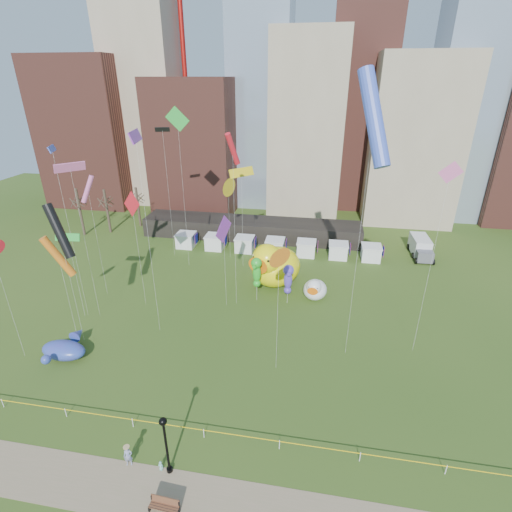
% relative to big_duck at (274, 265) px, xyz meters
% --- Properties ---
extents(ground, '(160.00, 160.00, 0.00)m').
position_rel_big_duck_xyz_m(ground, '(-2.21, -25.47, -3.04)').
color(ground, '#314F18').
rests_on(ground, ground).
extents(footpath, '(70.00, 4.00, 0.02)m').
position_rel_big_duck_xyz_m(footpath, '(-2.21, -30.47, -3.03)').
color(footpath, '#857753').
rests_on(footpath, ground).
extents(skyline, '(101.00, 23.00, 68.00)m').
position_rel_big_duck_xyz_m(skyline, '(0.04, 35.59, 18.40)').
color(skyline, brown).
rests_on(skyline, ground).
extents(pavilion, '(38.00, 6.00, 3.20)m').
position_rel_big_duck_xyz_m(pavilion, '(-6.21, 16.53, -1.44)').
color(pavilion, black).
rests_on(pavilion, ground).
extents(vendor_tents, '(33.24, 2.80, 2.40)m').
position_rel_big_duck_xyz_m(vendor_tents, '(-1.19, 10.53, -1.94)').
color(vendor_tents, white).
rests_on(vendor_tents, ground).
extents(bare_trees, '(8.44, 6.44, 8.50)m').
position_rel_big_duck_xyz_m(bare_trees, '(-32.37, 15.07, 0.97)').
color(bare_trees, '#382B21').
rests_on(bare_trees, ground).
extents(caution_tape, '(50.00, 0.06, 0.90)m').
position_rel_big_duck_xyz_m(caution_tape, '(-2.21, -25.47, -2.36)').
color(caution_tape, white).
rests_on(caution_tape, ground).
extents(big_duck, '(8.75, 9.51, 6.63)m').
position_rel_big_duck_xyz_m(big_duck, '(0.00, 0.00, 0.00)').
color(big_duck, '#FFF00D').
rests_on(big_duck, ground).
extents(small_duck, '(3.44, 4.30, 3.16)m').
position_rel_big_duck_xyz_m(small_duck, '(5.61, -2.80, -1.59)').
color(small_duck, white).
rests_on(small_duck, ground).
extents(seahorse_green, '(1.48, 1.78, 6.01)m').
position_rel_big_duck_xyz_m(seahorse_green, '(-1.62, -4.42, 1.31)').
color(seahorse_green, silver).
rests_on(seahorse_green, ground).
extents(seahorse_purple, '(1.51, 1.80, 5.43)m').
position_rel_big_duck_xyz_m(seahorse_purple, '(2.29, -4.52, 0.75)').
color(seahorse_purple, silver).
rests_on(seahorse_purple, ground).
extents(whale_inflatable, '(4.76, 6.02, 2.06)m').
position_rel_big_duck_xyz_m(whale_inflatable, '(-18.95, -18.48, -2.10)').
color(whale_inflatable, '#423BA1').
rests_on(whale_inflatable, ground).
extents(park_bench, '(2.04, 0.75, 1.02)m').
position_rel_big_duck_xyz_m(park_bench, '(-3.07, -31.37, -2.48)').
color(park_bench, brown).
rests_on(park_bench, footpath).
extents(lamppost, '(0.56, 0.56, 5.37)m').
position_rel_big_duck_xyz_m(lamppost, '(-3.81, -28.67, 0.24)').
color(lamppost, black).
rests_on(lamppost, footpath).
extents(box_truck, '(2.95, 6.83, 2.87)m').
position_rel_big_duck_xyz_m(box_truck, '(21.69, 13.59, -1.57)').
color(box_truck, silver).
rests_on(box_truck, ground).
extents(woman, '(0.73, 0.58, 1.75)m').
position_rel_big_duck_xyz_m(woman, '(-6.93, -28.67, -2.15)').
color(woman, silver).
rests_on(woman, footpath).
extents(toddler, '(0.30, 0.24, 0.81)m').
position_rel_big_duck_xyz_m(toddler, '(-4.47, -28.67, -2.61)').
color(toddler, silver).
rests_on(toddler, footpath).
extents(kite_0, '(1.47, 2.11, 20.80)m').
position_rel_big_duck_xyz_m(kite_0, '(-4.03, -5.46, 15.96)').
color(kite_0, silver).
rests_on(kite_0, ground).
extents(kite_1, '(1.86, 1.57, 15.69)m').
position_rel_big_duck_xyz_m(kite_1, '(-21.37, -6.09, 11.00)').
color(kite_1, silver).
rests_on(kite_1, ground).
extents(kite_2, '(2.05, 0.91, 19.58)m').
position_rel_big_duck_xyz_m(kite_2, '(-17.06, 7.19, 15.93)').
color(kite_2, silver).
rests_on(kite_2, ground).
extents(kite_3, '(2.79, 0.68, 10.54)m').
position_rel_big_duck_xyz_m(kite_3, '(-21.35, -11.32, 7.03)').
color(kite_3, silver).
rests_on(kite_3, ground).
extents(kite_4, '(0.94, 2.66, 12.58)m').
position_rel_big_duck_xyz_m(kite_4, '(-8.00, 7.87, 8.21)').
color(kite_4, silver).
rests_on(kite_4, ground).
extents(kite_5, '(3.62, 4.37, 26.79)m').
position_rel_big_duck_xyz_m(kite_5, '(9.19, -13.04, 19.96)').
color(kite_5, silver).
rests_on(kite_5, ground).
extents(kite_6, '(1.20, 1.46, 12.88)m').
position_rel_big_duck_xyz_m(kite_6, '(2.41, -16.55, 8.97)').
color(kite_6, silver).
rests_on(kite_6, ground).
extents(kite_7, '(1.12, 3.09, 11.71)m').
position_rel_big_duck_xyz_m(kite_7, '(-5.20, -5.99, 6.95)').
color(kite_7, silver).
rests_on(kite_7, ground).
extents(kite_8, '(2.68, 1.56, 14.63)m').
position_rel_big_duck_xyz_m(kite_8, '(-15.20, -7.71, 9.90)').
color(kite_8, silver).
rests_on(kite_8, ground).
extents(kite_9, '(1.84, 0.71, 19.63)m').
position_rel_big_duck_xyz_m(kite_9, '(16.15, -11.35, 14.88)').
color(kite_9, silver).
rests_on(kite_9, ground).
extents(kite_10, '(3.20, 2.13, 15.29)m').
position_rel_big_duck_xyz_m(kite_10, '(-18.74, -15.66, 9.60)').
color(kite_10, silver).
rests_on(kite_10, ground).
extents(kite_11, '(3.17, 0.29, 22.62)m').
position_rel_big_duck_xyz_m(kite_11, '(-13.48, 3.91, 17.62)').
color(kite_11, silver).
rests_on(kite_11, ground).
extents(kite_12, '(2.99, 3.25, 14.78)m').
position_rel_big_duck_xyz_m(kite_12, '(-5.35, 5.01, 11.10)').
color(kite_12, silver).
rests_on(kite_12, ground).
extents(kite_13, '(1.07, 1.99, 19.81)m').
position_rel_big_duck_xyz_m(kite_13, '(-21.08, -11.07, 16.14)').
color(kite_13, silver).
rests_on(kite_13, ground).
extents(kite_14, '(2.73, 1.81, 12.19)m').
position_rel_big_duck_xyz_m(kite_14, '(-19.46, -15.67, 6.88)').
color(kite_14, silver).
rests_on(kite_14, ground).
extents(kite_15, '(1.24, 3.41, 21.63)m').
position_rel_big_duck_xyz_m(kite_15, '(-11.29, -12.58, 17.94)').
color(kite_15, silver).
rests_on(kite_15, ground).
extents(kite_17, '(2.31, 2.55, 18.16)m').
position_rel_big_duck_xyz_m(kite_17, '(-19.62, -10.93, 14.53)').
color(kite_17, silver).
rests_on(kite_17, ground).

